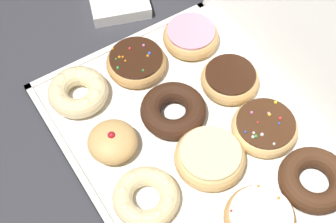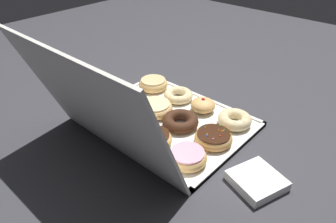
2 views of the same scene
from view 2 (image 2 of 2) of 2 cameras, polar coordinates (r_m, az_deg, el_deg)
name	(u,v)px [view 2 (image 2 of 2)]	position (r m, az deg, el deg)	size (l,w,h in m)	color
ground_plane	(167,122)	(1.06, -0.15, -1.86)	(3.00, 3.00, 0.00)	#333338
donut_box	(167,120)	(1.06, -0.15, -1.62)	(0.53, 0.40, 0.01)	white
box_lid_open	(93,109)	(0.81, -13.49, 0.40)	(0.53, 0.39, 0.01)	white
cruller_donut_0	(235,119)	(1.04, 12.10, -1.40)	(0.11, 0.11, 0.04)	beige
jelly_filled_donut_1	(203,105)	(1.10, 6.40, 1.18)	(0.09, 0.09, 0.05)	tan
cruller_donut_2	(178,95)	(1.16, 1.88, 3.02)	(0.11, 0.11, 0.03)	beige
glazed_ring_donut_3	(153,84)	(1.23, -2.72, 5.08)	(0.11, 0.11, 0.04)	#E5B770
sprinkle_donut_4	(214,137)	(0.96, 8.37, -4.68)	(0.12, 0.12, 0.04)	tan
chocolate_cake_ring_donut_5	(180,121)	(1.01, 2.28, -1.78)	(0.12, 0.12, 0.04)	#381E11
glazed_ring_donut_6	(155,108)	(1.08, -2.43, 0.60)	(0.12, 0.12, 0.04)	#E5B770
sprinkle_donut_7	(129,97)	(1.16, -7.18, 2.69)	(0.11, 0.11, 0.04)	tan
pink_frosted_donut_8	(187,157)	(0.88, 3.56, -8.28)	(0.11, 0.11, 0.04)	tan
chocolate_frosted_donut_9	(154,139)	(0.94, -2.58, -5.00)	(0.11, 0.11, 0.04)	tan
sprinkle_donut_10	(130,123)	(1.01, -6.95, -2.08)	(0.12, 0.12, 0.04)	#E5B770
chocolate_cake_ring_donut_11	(105,110)	(1.09, -11.54, 0.23)	(0.12, 0.12, 0.04)	#472816
napkin_stack	(257,181)	(0.86, 15.94, -12.07)	(0.12, 0.12, 0.03)	white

